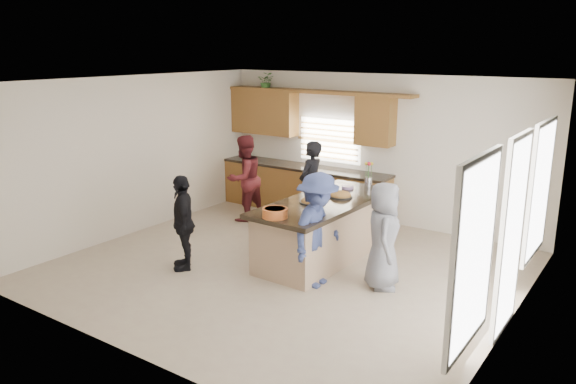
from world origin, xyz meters
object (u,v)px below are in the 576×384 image
Objects in this scene: island at (324,231)px; salad_bowl at (275,212)px; woman_left_mid at (244,178)px; woman_right_front at (383,236)px; woman_left_back at (311,186)px; woman_left_front at (183,222)px; woman_right_back at (318,230)px.

island is 7.53× the size of salad_bowl.
woman_left_mid is 3.84m from woman_right_front.
woman_right_front is (2.21, -1.63, -0.07)m from woman_left_back.
woman_left_mid reaches higher than island.
woman_left_front is (-1.52, -1.56, 0.27)m from island.
woman_left_back reaches higher than woman_left_front.
woman_right_back is (1.98, 0.61, 0.09)m from woman_left_front.
woman_right_back reaches higher than island.
woman_left_mid is 2.58m from woman_left_front.
woman_left_mid is at bearing 153.36° from woman_left_front.
woman_left_front is (-1.41, -0.40, -0.30)m from salad_bowl.
salad_bowl is (-0.11, -1.16, 0.57)m from island.
island is 1.30m from salad_bowl.
salad_bowl is 0.22× the size of woman_left_mid.
woman_left_mid reaches higher than salad_bowl.
salad_bowl is 0.25× the size of woman_left_front.
woman_right_front is at bearing 26.11° from salad_bowl.
woman_left_mid is (-2.33, 0.90, 0.38)m from island.
woman_left_mid reaches higher than woman_right_front.
woman_left_front reaches higher than island.
island is 1.88× the size of woman_left_front.
woman_left_back reaches higher than island.
woman_left_mid is (-2.22, 2.06, -0.20)m from salad_bowl.
island is 2.20m from woman_left_front.
woman_left_front is at bearing 105.31° from woman_right_back.
island is at bearing 84.67° from salad_bowl.
woman_left_front is at bearing 84.90° from woman_right_front.
woman_left_front reaches higher than salad_bowl.
woman_right_back is at bearing 62.36° from woman_left_front.
woman_right_back reaches higher than woman_right_front.
woman_left_back is (-0.96, 1.13, 0.37)m from island.
woman_left_mid is at bearing 160.61° from island.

